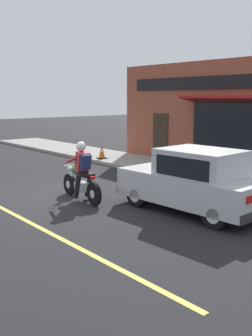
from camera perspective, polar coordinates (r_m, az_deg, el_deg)
ground_plane at (r=11.65m, az=-10.07°, el=-3.81°), size 80.00×80.00×0.00m
sidewalk_curb at (r=17.13m, az=0.50°, el=1.06°), size 2.60×22.00×0.14m
storefront_building at (r=15.68m, az=13.25°, el=7.44°), size 1.25×10.26×4.20m
motorcycle_with_rider at (r=10.80m, az=-6.50°, el=-1.15°), size 0.60×2.02×1.62m
car_hatchback at (r=9.77m, az=9.84°, el=-1.91°), size 1.80×3.85×1.57m
fire_hydrant at (r=13.71m, az=16.46°, el=0.47°), size 0.36×0.24×0.88m
traffic_cone at (r=17.30m, az=-3.53°, el=2.35°), size 0.36×0.36×0.60m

